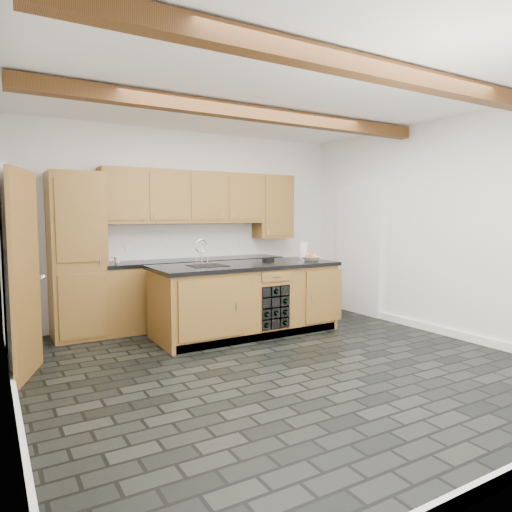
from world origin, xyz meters
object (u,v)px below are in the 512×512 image
at_px(island, 247,299).
at_px(fruit_bowl, 311,258).
at_px(kitchen_scale, 268,259).
at_px(paper_towel, 303,250).

bearing_deg(island, fruit_bowl, -6.40).
bearing_deg(fruit_bowl, kitchen_scale, 152.82).
bearing_deg(fruit_bowl, island, 173.60).
xyz_separation_m(island, fruit_bowl, (0.97, -0.11, 0.50)).
bearing_deg(kitchen_scale, island, -174.45).
distance_m(island, paper_towel, 1.28).
bearing_deg(paper_towel, island, -166.83).
bearing_deg(kitchen_scale, paper_towel, -7.22).
distance_m(fruit_bowl, paper_towel, 0.40).
bearing_deg(island, paper_towel, 13.17).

